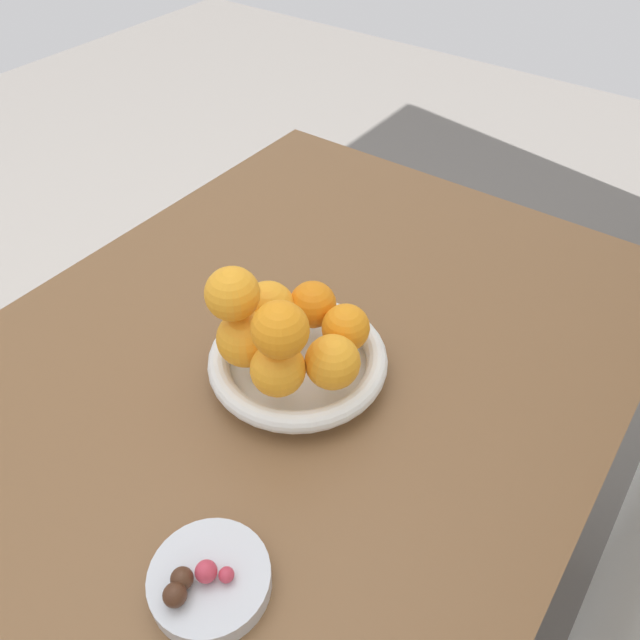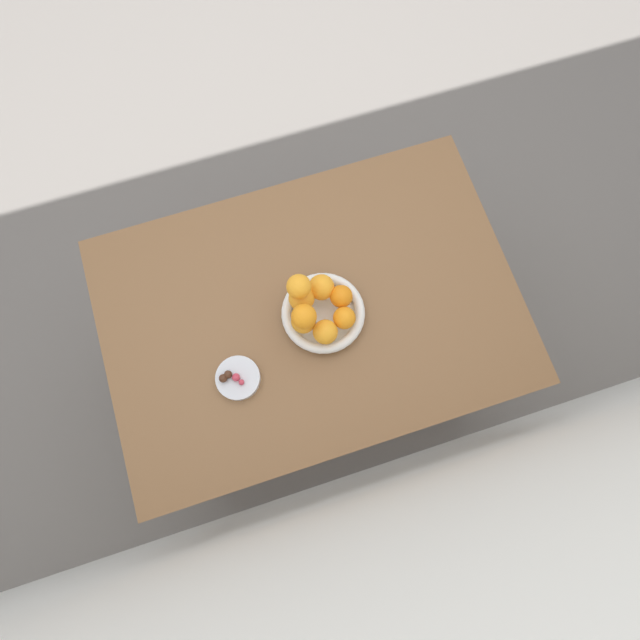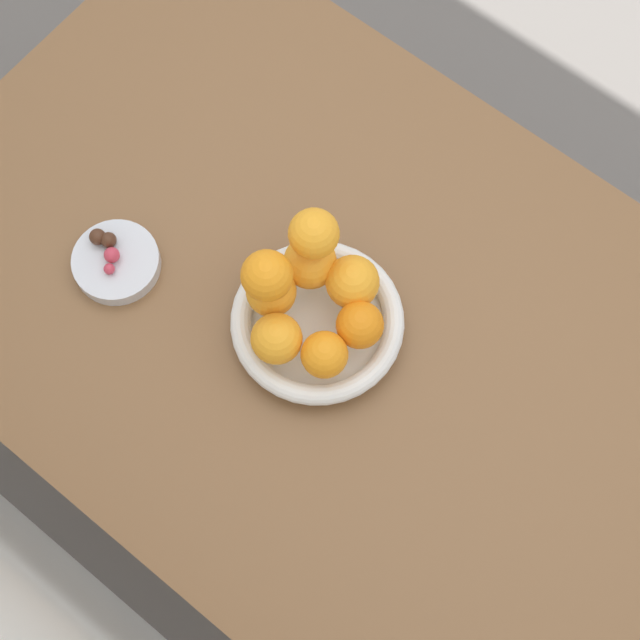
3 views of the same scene
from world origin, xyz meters
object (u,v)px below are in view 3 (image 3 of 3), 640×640
at_px(orange_7, 267,276).
at_px(candy_ball_2, 109,269).
at_px(orange_2, 324,355).
at_px(fruit_bowl, 317,323).
at_px(candy_ball_3, 98,237).
at_px(orange_3, 360,325).
at_px(orange_5, 310,262).
at_px(dining_table, 314,325).
at_px(orange_6, 314,234).
at_px(candy_ball_1, 109,240).
at_px(candy_ball_0, 112,255).
at_px(candy_dish, 116,262).
at_px(orange_4, 352,282).
at_px(orange_1, 277,339).
at_px(orange_0, 271,292).

distance_m(orange_7, candy_ball_2, 0.24).
bearing_deg(orange_2, fruit_bowl, -43.09).
distance_m(fruit_bowl, candy_ball_3, 0.30).
xyz_separation_m(orange_3, orange_5, (0.10, -0.03, 0.00)).
relative_size(fruit_bowl, orange_2, 3.78).
bearing_deg(dining_table, orange_6, -54.29).
bearing_deg(orange_6, orange_2, 134.13).
relative_size(orange_5, candy_ball_2, 4.60).
height_order(fruit_bowl, candy_ball_3, candy_ball_3).
height_order(orange_2, candy_ball_1, orange_2).
relative_size(orange_2, orange_5, 0.86).
xyz_separation_m(orange_3, candy_ball_0, (0.31, 0.11, -0.04)).
distance_m(orange_3, candy_ball_3, 0.36).
relative_size(fruit_bowl, candy_dish, 1.93).
distance_m(dining_table, orange_5, 0.16).
bearing_deg(candy_ball_1, orange_4, -155.04).
height_order(orange_1, orange_5, orange_5).
xyz_separation_m(orange_4, candy_ball_1, (0.29, 0.13, -0.04)).
xyz_separation_m(orange_3, candy_ball_1, (0.33, 0.10, -0.04)).
bearing_deg(candy_ball_1, orange_0, -163.72).
bearing_deg(candy_ball_3, orange_5, -152.54).
bearing_deg(candy_ball_3, candy_ball_2, 150.51).
xyz_separation_m(fruit_bowl, candy_ball_1, (0.28, 0.08, 0.01)).
bearing_deg(orange_3, candy_ball_3, 16.71).
bearing_deg(orange_1, orange_3, -131.16).
height_order(orange_5, candy_ball_1, orange_5).
relative_size(fruit_bowl, orange_3, 3.72).
relative_size(fruit_bowl, candy_ball_1, 10.45).
height_order(orange_3, candy_ball_0, orange_3).
xyz_separation_m(orange_2, orange_6, (0.09, -0.09, 0.07)).
height_order(fruit_bowl, candy_ball_1, candy_ball_1).
relative_size(candy_dish, orange_0, 1.82).
bearing_deg(orange_3, candy_ball_0, 19.47).
bearing_deg(orange_5, candy_ball_2, 36.23).
bearing_deg(fruit_bowl, orange_2, 136.91).
distance_m(orange_0, candy_ball_0, 0.22).
bearing_deg(orange_5, orange_0, 77.07).
distance_m(orange_7, candy_ball_1, 0.25).
relative_size(orange_3, orange_5, 0.88).
height_order(orange_5, candy_ball_2, orange_5).
bearing_deg(orange_5, orange_7, 79.42).
height_order(orange_0, candy_ball_0, orange_0).
bearing_deg(candy_ball_0, orange_7, -160.62).
height_order(orange_7, candy_ball_2, orange_7).
height_order(fruit_bowl, candy_ball_2, fruit_bowl).
bearing_deg(candy_ball_0, orange_4, -151.53).
bearing_deg(orange_4, candy_ball_3, 24.82).
relative_size(fruit_bowl, orange_1, 3.47).
xyz_separation_m(orange_0, orange_6, (-0.01, -0.07, 0.07)).
xyz_separation_m(candy_dish, orange_3, (-0.31, -0.11, 0.06)).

